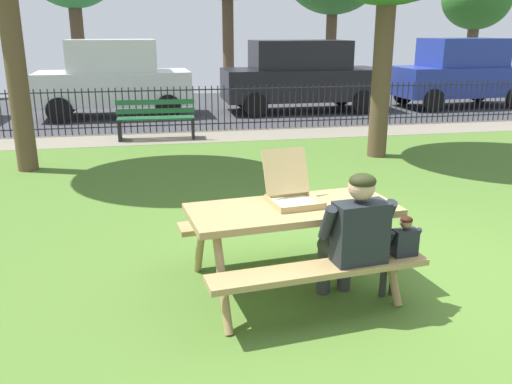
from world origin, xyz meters
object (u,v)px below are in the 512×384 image
at_px(parked_car_left, 114,78).
at_px(parked_car_center, 301,75).
at_px(picnic_table_foreground, 292,225).
at_px(pizza_box_open, 291,190).
at_px(child_at_table, 400,249).
at_px(parked_car_right, 461,72).
at_px(adult_at_table, 354,235).
at_px(park_bench_center, 156,120).

xyz_separation_m(parked_car_left, parked_car_center, (5.08, -0.00, -0.01)).
distance_m(picnic_table_foreground, pizza_box_open, 0.31).
xyz_separation_m(child_at_table, parked_car_right, (7.07, 10.89, 0.52)).
distance_m(adult_at_table, park_bench_center, 7.71).
distance_m(picnic_table_foreground, parked_car_center, 10.88).
height_order(adult_at_table, parked_car_right, parked_car_right).
xyz_separation_m(pizza_box_open, parked_car_left, (-2.10, 10.31, 0.14)).
xyz_separation_m(park_bench_center, parked_car_right, (8.95, 3.34, 0.59)).
bearing_deg(parked_car_center, parked_car_left, 180.00).
bearing_deg(child_at_table, parked_car_center, 78.62).
bearing_deg(parked_car_right, park_bench_center, -159.51).
distance_m(adult_at_table, child_at_table, 0.45).
bearing_deg(parked_car_right, picnic_table_foreground, -127.00).
distance_m(child_at_table, park_bench_center, 7.78).
bearing_deg(park_bench_center, pizza_box_open, -81.09).
xyz_separation_m(adult_at_table, parked_car_right, (7.48, 10.91, 0.35)).
xyz_separation_m(park_bench_center, parked_car_left, (-1.01, 3.34, 0.59)).
bearing_deg(park_bench_center, parked_car_right, 20.49).
bearing_deg(picnic_table_foreground, park_bench_center, 98.59).
relative_size(pizza_box_open, parked_car_center, 0.13).
bearing_deg(parked_car_center, parked_car_right, 0.00).
bearing_deg(park_bench_center, parked_car_left, 106.80).
relative_size(parked_car_left, parked_car_center, 0.90).
bearing_deg(parked_car_center, picnic_table_foreground, -106.02).
bearing_deg(picnic_table_foreground, parked_car_left, 101.27).
xyz_separation_m(pizza_box_open, parked_car_center, (2.98, 10.31, 0.13)).
height_order(park_bench_center, parked_car_right, parked_car_right).
relative_size(park_bench_center, parked_car_center, 0.37).
xyz_separation_m(picnic_table_foreground, pizza_box_open, (0.02, 0.14, 0.28)).
bearing_deg(parked_car_left, parked_car_center, -0.00).
xyz_separation_m(picnic_table_foreground, parked_car_right, (7.87, 10.45, 0.41)).
bearing_deg(pizza_box_open, parked_car_left, 101.52).
relative_size(park_bench_center, parked_car_left, 0.41).
xyz_separation_m(adult_at_table, park_bench_center, (-1.46, 7.56, -0.24)).
distance_m(child_at_table, parked_car_left, 11.28).
xyz_separation_m(pizza_box_open, adult_at_table, (0.37, -0.60, -0.22)).
height_order(parked_car_left, parked_car_right, same).
bearing_deg(pizza_box_open, child_at_table, -36.53).
bearing_deg(parked_car_center, child_at_table, -101.38).
bearing_deg(park_bench_center, adult_at_table, -79.06).
height_order(pizza_box_open, child_at_table, pizza_box_open).
xyz_separation_m(pizza_box_open, park_bench_center, (-1.09, 6.97, -0.46)).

